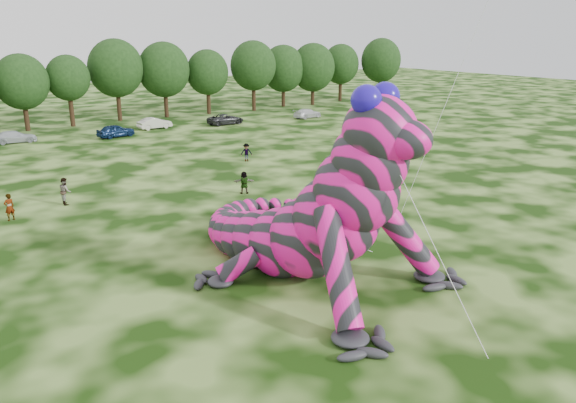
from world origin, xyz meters
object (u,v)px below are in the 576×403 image
at_px(tree_11, 165,80).
at_px(tree_15, 313,74).
at_px(spectator_5, 244,183).
at_px(car_4, 116,131).
at_px(spectator_2, 246,152).
at_px(tree_9, 69,91).
at_px(tree_14, 283,76).
at_px(tree_17, 381,69).
at_px(car_7, 307,113).
at_px(tree_12, 208,82).
at_px(car_3, 15,137).
at_px(inflatable_gecko, 286,180).
at_px(spectator_0, 9,207).
at_px(car_6, 226,119).
at_px(tree_13, 253,76).
at_px(spectator_1, 65,191).
at_px(car_5, 155,123).
at_px(tree_10, 117,80).
at_px(tree_8, 23,93).
at_px(tree_16, 341,73).

relative_size(tree_11, tree_15, 1.05).
bearing_deg(spectator_5, car_4, -62.89).
bearing_deg(spectator_2, tree_9, 134.54).
distance_m(tree_14, tree_17, 18.61).
relative_size(car_4, car_7, 0.96).
height_order(tree_12, spectator_2, tree_12).
xyz_separation_m(tree_9, car_3, (-7.86, -7.74, -3.71)).
height_order(inflatable_gecko, car_7, inflatable_gecko).
bearing_deg(spectator_0, car_7, -167.88).
bearing_deg(tree_9, car_6, -29.70).
xyz_separation_m(tree_11, car_3, (-20.58, -8.59, -4.41)).
xyz_separation_m(tree_13, tree_17, (24.82, -0.46, 0.08)).
xyz_separation_m(car_3, car_6, (24.29, -1.63, 0.02)).
height_order(tree_13, car_4, tree_13).
bearing_deg(car_6, car_7, -99.23).
xyz_separation_m(car_6, spectator_1, (-25.27, -24.34, 0.27)).
distance_m(car_4, car_5, 6.33).
bearing_deg(tree_11, inflatable_gecko, -106.42).
bearing_deg(spectator_2, tree_17, 62.76).
xyz_separation_m(car_3, spectator_1, (-0.98, -25.97, 0.30)).
bearing_deg(spectator_2, tree_15, 74.35).
relative_size(tree_12, spectator_1, 4.84).
relative_size(tree_9, tree_10, 0.83).
distance_m(tree_8, tree_14, 37.72).
distance_m(tree_10, tree_17, 44.59).
xyz_separation_m(tree_9, tree_13, (26.07, -0.22, 0.72)).
bearing_deg(car_6, inflatable_gecko, 152.85).
height_order(car_3, car_4, car_4).
xyz_separation_m(car_4, car_6, (14.37, 1.02, -0.05)).
height_order(inflatable_gecko, car_4, inflatable_gecko).
xyz_separation_m(tree_9, spectator_5, (2.55, -38.27, -3.52)).
distance_m(tree_16, spectator_0, 68.23).
relative_size(tree_17, car_7, 2.38).
relative_size(tree_10, tree_17, 1.02).
height_order(tree_16, tree_17, tree_17).
bearing_deg(tree_15, car_4, -162.98).
relative_size(tree_11, tree_17, 0.98).
relative_size(tree_10, tree_14, 1.12).
bearing_deg(car_5, car_6, -107.91).
bearing_deg(car_6, car_4, 91.34).
xyz_separation_m(car_6, spectator_5, (-13.88, -28.89, 0.17)).
bearing_deg(tree_16, tree_13, -173.01).
bearing_deg(car_5, car_4, 110.66).
distance_m(tree_10, spectator_5, 39.93).
height_order(tree_12, spectator_0, tree_12).
relative_size(tree_13, car_6, 2.15).
bearing_deg(spectator_0, tree_17, -170.31).
bearing_deg(tree_17, tree_16, 157.37).
xyz_separation_m(tree_17, car_5, (-43.17, -6.87, -4.47)).
xyz_separation_m(tree_15, car_5, (-29.70, -7.97, -4.14)).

